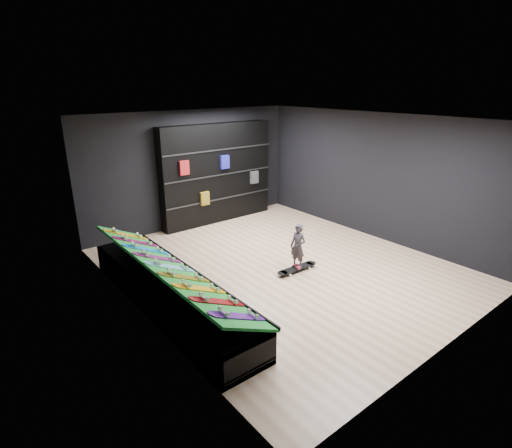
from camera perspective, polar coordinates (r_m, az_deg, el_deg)
floor at (r=8.42m, az=3.53°, el=-6.07°), size 6.00×7.00×0.01m
ceiling at (r=7.62m, az=4.01°, el=14.73°), size 6.00×7.00×0.01m
wall_back at (r=10.66m, az=-9.09°, el=7.76°), size 6.00×0.02×3.00m
wall_front at (r=5.94m, az=27.10°, el=-3.79°), size 6.00×0.02×3.00m
wall_left at (r=6.36m, az=-16.72°, el=-0.93°), size 0.02×7.00×3.00m
wall_right at (r=10.10m, az=16.56°, el=6.54°), size 0.02×7.00×3.00m
display_rack at (r=7.03m, az=-12.31°, el=-9.72°), size 0.90×4.50×0.50m
turf_ramp at (r=6.84m, az=-12.21°, el=-6.23°), size 0.92×4.50×0.46m
back_shelving at (r=10.88m, az=-5.57°, el=7.19°), size 3.31×0.39×2.64m
floor_skateboard at (r=8.22m, az=5.89°, el=-6.43°), size 0.99×0.26×0.09m
child at (r=8.08m, az=5.97°, el=-4.40°), size 0.18×0.23×0.56m
display_board_0 at (r=5.39m, az=-2.65°, el=-12.99°), size 0.93×0.22×0.50m
display_board_1 at (r=5.73m, az=-5.50°, el=-10.94°), size 0.93×0.22×0.50m
display_board_2 at (r=6.08m, az=-8.00°, el=-9.11°), size 0.93×0.22×0.50m
display_board_3 at (r=6.45m, az=-10.19°, el=-7.47°), size 0.93×0.22×0.50m
display_board_4 at (r=6.83m, az=-12.13°, el=-6.00°), size 0.93×0.22×0.50m
display_board_5 at (r=7.23m, az=-13.85°, el=-4.68°), size 0.93×0.22×0.50m
display_board_6 at (r=7.63m, az=-15.38°, el=-3.50°), size 0.93×0.22×0.50m
display_board_7 at (r=8.04m, az=-16.76°, el=-2.43°), size 0.93×0.22×0.50m
display_board_8 at (r=8.46m, az=-18.00°, el=-1.47°), size 0.93×0.22×0.50m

